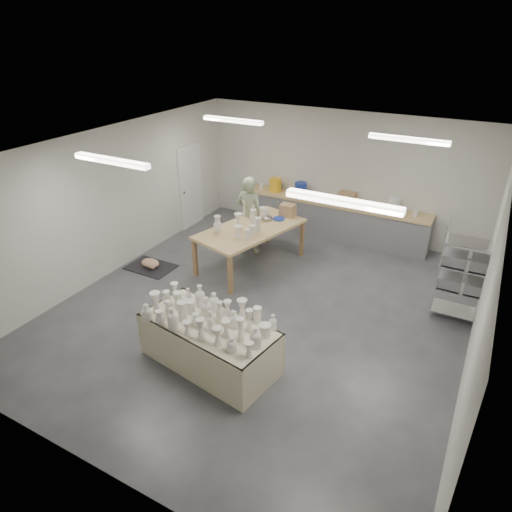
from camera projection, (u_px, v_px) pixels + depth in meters
The scene contains 9 objects.
room at pixel (261, 203), 7.71m from camera, with size 8.00×8.02×3.00m.
back_counter at pixel (333, 218), 11.20m from camera, with size 4.60×0.60×1.24m.
wire_shelf at pixel (466, 273), 7.86m from camera, with size 0.88×0.48×1.80m.
drying_table at pixel (209, 341), 7.00m from camera, with size 2.26×1.34×1.12m.
work_table at pixel (253, 226), 9.71m from camera, with size 1.75×2.61×1.27m.
rug at pixel (151, 267), 9.95m from camera, with size 1.00×0.70×0.02m, color black.
cat at pixel (151, 263), 9.88m from camera, with size 0.46×0.34×0.18m.
potter at pixel (250, 215), 10.27m from camera, with size 0.65×0.43×1.79m, color #92A37E.
red_stool at pixel (255, 235), 10.75m from camera, with size 0.36×0.36×0.34m.
Camera 1 is at (3.28, -6.34, 4.81)m, focal length 32.00 mm.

